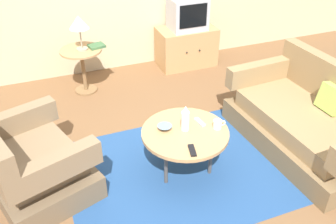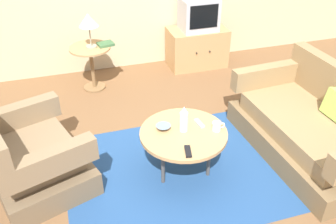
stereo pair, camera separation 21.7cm
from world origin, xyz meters
The scene contains 15 objects.
ground_plane centered at (0.00, 0.00, 0.00)m, with size 16.00×16.00×0.00m, color brown.
area_rug centered at (0.01, -0.09, 0.00)m, with size 2.28×1.69×0.00m, color navy.
armchair centered at (-1.38, 0.14, 0.30)m, with size 1.08×1.19×0.85m.
couch centered at (1.39, -0.19, 0.29)m, with size 1.02×1.74×0.86m.
coffee_table centered at (0.01, -0.09, 0.44)m, with size 0.82×0.82×0.47m.
side_table centered at (-0.61, 1.84, 0.44)m, with size 0.53×0.53×0.60m.
tv_stand centered at (0.98, 2.11, 0.29)m, with size 0.85×0.51×0.57m.
television centered at (0.98, 2.09, 0.80)m, with size 0.51×0.40×0.45m.
table_lamp centered at (-0.59, 1.83, 0.95)m, with size 0.25×0.25×0.44m.
vase centered at (0.02, -0.07, 0.60)m, with size 0.08×0.08×0.26m.
mug centered at (0.32, -0.15, 0.51)m, with size 0.13×0.08×0.08m.
bowl centered at (-0.16, 0.00, 0.49)m, with size 0.14×0.14×0.04m.
tv_remote_dark centered at (-0.05, -0.38, 0.48)m, with size 0.08×0.16×0.02m.
tv_remote_silver centered at (0.19, -0.02, 0.48)m, with size 0.06×0.15×0.02m.
book centered at (-0.40, 1.84, 0.62)m, with size 0.23×0.20×0.03m.
Camera 1 is at (-1.14, -2.61, 2.50)m, focal length 39.32 mm.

